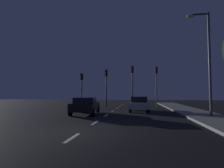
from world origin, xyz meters
name	(u,v)px	position (x,y,z in m)	size (l,w,h in m)	color
ground_plane	(107,115)	(0.00, 7.00, 0.00)	(80.00, 80.00, 0.00)	black
sidewalk_curb_right	(202,115)	(7.50, 7.00, 0.07)	(3.00, 40.00, 0.15)	gray
lane_stripe_nearest	(72,138)	(0.00, -1.20, 0.00)	(0.16, 1.60, 0.01)	silver
lane_stripe_second	(95,123)	(0.00, 2.60, 0.00)	(0.16, 1.60, 0.01)	silver
lane_stripe_third	(106,115)	(0.00, 6.40, 0.00)	(0.16, 1.60, 0.01)	silver
lane_stripe_fourth	(113,111)	(0.00, 10.20, 0.00)	(0.16, 1.60, 0.01)	silver
lane_stripe_fifth	(117,108)	(0.00, 14.00, 0.00)	(0.16, 1.60, 0.01)	silver
lane_stripe_sixth	(120,106)	(0.00, 17.80, 0.00)	(0.16, 1.60, 0.01)	silver
lane_stripe_seventh	(122,105)	(0.00, 21.60, 0.00)	(0.16, 1.60, 0.01)	silver
traffic_signal_far_left	(82,83)	(-5.02, 15.64, 3.19)	(0.32, 0.38, 4.53)	#2D2D30
traffic_signal_center_left	(106,81)	(-1.63, 15.64, 3.49)	(0.32, 0.38, 4.99)	black
traffic_signal_center_right	(132,78)	(1.85, 15.64, 3.76)	(0.32, 0.38, 5.41)	black
traffic_signal_far_right	(156,79)	(4.90, 15.64, 3.66)	(0.32, 0.38, 5.25)	#4C4C51
car_stopped_ahead	(139,104)	(2.65, 10.37, 0.75)	(1.86, 3.90, 1.48)	silver
car_adjacent_lane	(85,105)	(-1.92, 7.06, 0.74)	(2.27, 4.14, 1.43)	black
street_lamp_right	(206,55)	(7.58, 6.01, 4.63)	(1.63, 0.36, 7.81)	#4C4C51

